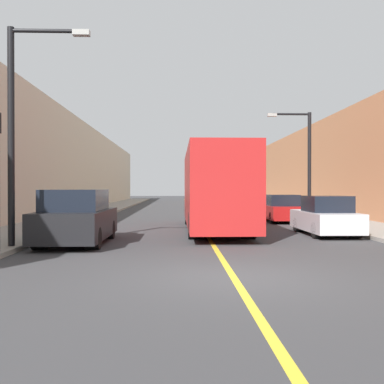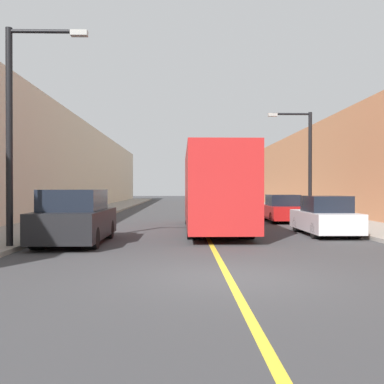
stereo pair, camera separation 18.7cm
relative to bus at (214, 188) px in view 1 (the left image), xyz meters
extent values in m
plane|color=#38383A|center=(-0.45, -10.42, -1.86)|extent=(200.00, 200.00, 0.00)
cube|color=gray|center=(-7.91, 19.58, -1.79)|extent=(3.28, 72.00, 0.14)
cube|color=gray|center=(7.00, 19.58, -1.79)|extent=(3.28, 72.00, 0.14)
cube|color=beige|center=(-11.55, 19.58, 1.90)|extent=(4.00, 72.00, 7.53)
cube|color=#B2724C|center=(10.64, 19.58, 1.52)|extent=(4.00, 72.00, 6.77)
cube|color=gold|center=(-0.45, 19.58, -1.86)|extent=(0.16, 72.00, 0.01)
cube|color=#AD1E1E|center=(0.00, 0.01, 0.03)|extent=(2.46, 10.79, 3.19)
cube|color=black|center=(0.00, -5.36, 0.59)|extent=(2.09, 0.04, 1.44)
cylinder|color=black|center=(-0.96, -3.34, -1.36)|extent=(0.54, 1.00, 1.00)
cylinder|color=black|center=(0.96, -3.34, -1.36)|extent=(0.54, 1.00, 1.00)
cylinder|color=black|center=(-0.96, 3.35, -1.36)|extent=(0.54, 1.00, 1.00)
cylinder|color=black|center=(0.96, 3.35, -1.36)|extent=(0.54, 1.00, 1.00)
cube|color=black|center=(-5.00, -4.56, -1.20)|extent=(2.03, 4.75, 0.92)
cube|color=black|center=(-5.00, -4.80, -0.39)|extent=(1.79, 2.61, 0.69)
cube|color=black|center=(-5.00, -6.91, -1.04)|extent=(1.73, 0.04, 0.42)
cylinder|color=black|center=(-5.79, -6.04, -1.52)|extent=(0.45, 0.68, 0.68)
cylinder|color=black|center=(-4.21, -6.04, -1.52)|extent=(0.45, 0.68, 0.68)
cylinder|color=black|center=(-5.79, -3.09, -1.52)|extent=(0.45, 0.68, 0.68)
cylinder|color=black|center=(-4.21, -3.09, -1.52)|extent=(0.45, 0.68, 0.68)
cube|color=silver|center=(4.26, -2.04, -1.30)|extent=(1.76, 4.21, 0.75)
cube|color=black|center=(4.26, -2.25, -0.61)|extent=(1.55, 1.89, 0.63)
cube|color=black|center=(4.26, -4.11, -1.17)|extent=(1.49, 0.04, 0.34)
cylinder|color=black|center=(3.58, -3.34, -1.55)|extent=(0.39, 0.62, 0.62)
cylinder|color=black|center=(4.95, -3.34, -1.55)|extent=(0.39, 0.62, 0.62)
cylinder|color=black|center=(3.58, -0.73, -1.55)|extent=(0.39, 0.62, 0.62)
cylinder|color=black|center=(4.95, -0.73, -1.55)|extent=(0.39, 0.62, 0.62)
cube|color=maroon|center=(4.13, 4.97, -1.32)|extent=(1.79, 4.20, 0.72)
cube|color=black|center=(4.13, 4.76, -0.66)|extent=(1.57, 1.89, 0.61)
cube|color=black|center=(4.13, 2.89, -1.19)|extent=(1.52, 0.04, 0.32)
cylinder|color=black|center=(3.43, 3.66, -1.55)|extent=(0.39, 0.62, 0.62)
cylinder|color=black|center=(4.83, 3.66, -1.55)|extent=(0.39, 0.62, 0.62)
cylinder|color=black|center=(3.43, 6.27, -1.55)|extent=(0.39, 0.62, 0.62)
cylinder|color=black|center=(4.83, 6.27, -1.55)|extent=(0.39, 0.62, 0.62)
cylinder|color=black|center=(-6.57, -6.25, 1.53)|extent=(0.20, 0.20, 6.50)
cylinder|color=black|center=(-5.53, -6.25, 4.68)|extent=(2.08, 0.12, 0.12)
cube|color=#999993|center=(-4.49, -6.25, 4.63)|extent=(0.50, 0.24, 0.16)
cylinder|color=black|center=(5.66, 4.82, 1.24)|extent=(0.20, 0.20, 5.91)
cylinder|color=black|center=(4.62, 4.82, 4.09)|extent=(2.08, 0.12, 0.12)
cube|color=#999993|center=(3.58, 4.82, 4.04)|extent=(0.50, 0.24, 0.16)
camera|label=1|loc=(-1.62, -19.75, 0.00)|focal=42.00mm
camera|label=2|loc=(-1.44, -19.76, 0.00)|focal=42.00mm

